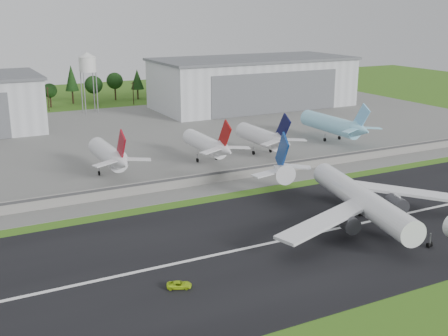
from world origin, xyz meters
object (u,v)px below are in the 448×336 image
parked_jet_red_a (111,156)px  ground_vehicle (179,285)px  main_airliner (363,205)px  parked_jet_skyblue (335,125)px  parked_jet_red_b (209,145)px  parked_jet_navy (264,137)px

parked_jet_red_a → ground_vehicle: bearing=-97.3°
main_airliner → parked_jet_red_a: 78.59m
parked_jet_skyblue → main_airliner: bearing=-123.8°
ground_vehicle → parked_jet_red_a: bearing=15.1°
parked_jet_red_a → main_airliner: bearing=-58.5°
ground_vehicle → parked_jet_red_b: (42.89, 76.29, 5.30)m
parked_jet_red_b → ground_vehicle: bearing=-119.3°
ground_vehicle → parked_jet_skyblue: (99.06, 81.36, 5.74)m
ground_vehicle → parked_jet_skyblue: size_ratio=0.12×
main_airliner → ground_vehicle: size_ratio=12.77×
parked_jet_navy → parked_jet_red_b: bearing=-179.9°
parked_jet_navy → parked_jet_skyblue: 34.96m
main_airliner → parked_jet_navy: size_ratio=1.88×
parked_jet_red_a → parked_jet_skyblue: parked_jet_skyblue is taller
ground_vehicle → parked_jet_red_a: 77.13m
main_airliner → parked_jet_navy: bearing=-88.2°
parked_jet_red_b → parked_jet_navy: size_ratio=1.00×
ground_vehicle → parked_jet_skyblue: 128.31m
parked_jet_red_a → parked_jet_navy: size_ratio=1.00×
main_airliner → parked_jet_navy: (13.65, 66.99, 1.34)m
parked_jet_navy → parked_jet_red_a: bearing=180.0°
main_airliner → parked_jet_red_a: bearing=-45.2°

